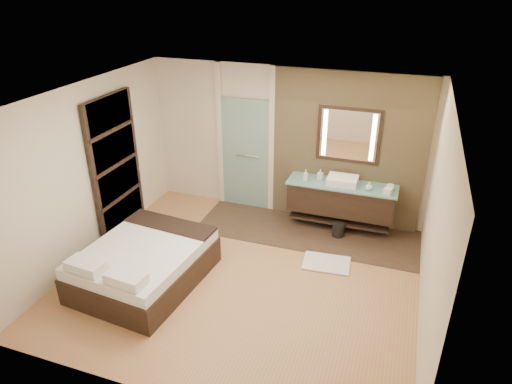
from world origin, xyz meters
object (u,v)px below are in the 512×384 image
at_px(vanity, 341,199).
at_px(mirror_unit, 349,135).
at_px(waste_bin, 338,230).
at_px(bed, 144,264).

height_order(vanity, mirror_unit, mirror_unit).
bearing_deg(waste_bin, mirror_unit, 94.23).
xyz_separation_m(mirror_unit, waste_bin, (0.04, -0.53, -1.52)).
relative_size(vanity, mirror_unit, 1.75).
relative_size(bed, waste_bin, 7.83).
bearing_deg(bed, mirror_unit, 53.53).
relative_size(mirror_unit, bed, 0.53).
bearing_deg(mirror_unit, waste_bin, -85.77).
height_order(bed, waste_bin, bed).
bearing_deg(bed, vanity, 50.89).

